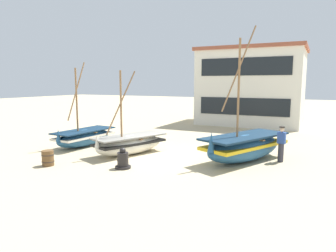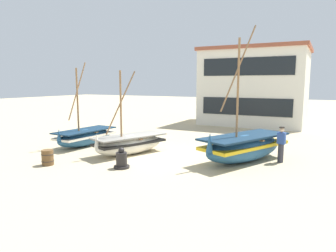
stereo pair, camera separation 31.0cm
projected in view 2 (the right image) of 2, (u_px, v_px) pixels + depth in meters
name	position (u px, v px, depth m)	size (l,w,h in m)	color
ground_plane	(159.00, 155.00, 15.60)	(120.00, 120.00, 0.00)	tan
fishing_boat_near_left	(85.00, 137.00, 17.95)	(1.76, 4.01, 4.87)	#23517A
fishing_boat_centre_large	(244.00, 147.00, 14.38)	(3.56, 5.14, 6.32)	#23517A
fishing_boat_far_right	(129.00, 144.00, 15.86)	(2.75, 4.18, 4.31)	silver
fisherman_by_hull	(281.00, 145.00, 14.12)	(0.39, 0.28, 1.68)	#33333D
capstan_winch	(122.00, 160.00, 13.25)	(0.69, 0.69, 0.92)	black
wooden_barrel	(48.00, 157.00, 13.72)	(0.56, 0.56, 0.70)	brown
harbor_building_main	(255.00, 86.00, 27.45)	(8.98, 7.05, 6.73)	silver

